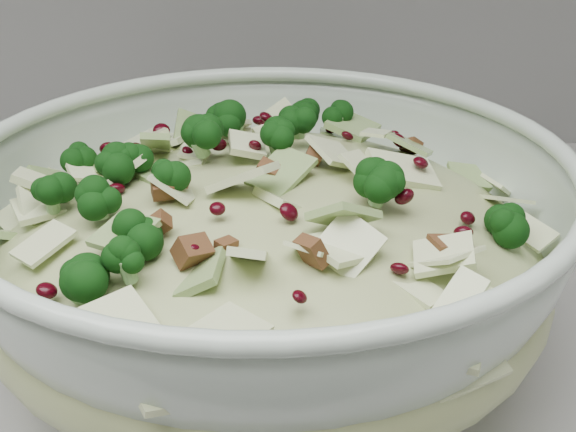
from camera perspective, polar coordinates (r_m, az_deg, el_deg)
name	(u,v)px	position (r m, az deg, el deg)	size (l,w,h in m)	color
mixing_bowl	(267,261)	(0.49, -1.52, -3.24)	(0.46, 0.46, 0.15)	#B3C5B4
salad	(266,227)	(0.48, -1.55, -0.78)	(0.48, 0.48, 0.15)	#A5B37A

